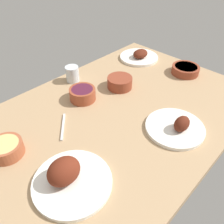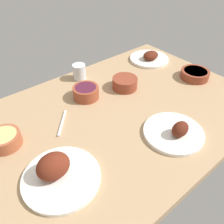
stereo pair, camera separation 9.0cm
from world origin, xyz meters
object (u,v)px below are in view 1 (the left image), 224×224
Objects in this scene: plate_center_main at (69,177)px; fork_loose at (63,127)px; bowl_pasta at (6,148)px; bowl_cream at (185,69)px; bowl_onions at (83,94)px; bowl_soup at (120,82)px; water_tumbler at (72,74)px; plate_near_viewer at (176,127)px; plate_far_side at (139,56)px.

plate_center_main is 27.95cm from fork_loose.
bowl_cream is at bearing -9.72° from bowl_pasta.
bowl_soup is at bearing -16.00° from bowl_onions.
water_tumbler reaches higher than bowl_pasta.
plate_near_viewer is 46.60cm from bowl_onions.
plate_near_viewer is 67.30cm from bowl_pasta.
plate_far_side is 74.43cm from fork_loose.
plate_near_viewer is 39.67cm from bowl_soup.
plate_near_viewer is at bearing -101.05° from bowl_soup.
plate_center_main reaches higher than water_tumbler.
bowl_soup is 0.80× the size of fork_loose.
plate_far_side is 47.10cm from water_tumbler.
water_tumbler is at bearing 141.24° from bowl_cream.
plate_center_main is (-87.38, -40.23, 1.27)cm from plate_far_side.
plate_near_viewer is 1.90× the size of bowl_soup.
bowl_pasta is 0.98× the size of bowl_onions.
fork_loose is at bearing -174.97° from bowl_soup.
bowl_cream is at bearing -38.76° from water_tumbler.
plate_center_main is 2.13× the size of bowl_pasta.
water_tumbler reaches higher than fork_loose.
bowl_onions is (-12.84, 44.77, 1.59)cm from plate_near_viewer.
plate_far_side reaches higher than fork_loose.
plate_near_viewer is 1.95× the size of bowl_onions.
bowl_pasta reaches higher than fork_loose.
plate_near_viewer reaches higher than bowl_soup.
bowl_pasta is (-55.06, 38.69, 1.27)cm from plate_near_viewer.
plate_far_side reaches higher than bowl_pasta.
bowl_cream is (3.88, -30.50, 0.72)cm from plate_far_side.
bowl_onions is at bearing 44.06° from plate_center_main.
fork_loose is at bearing 169.77° from bowl_cream.
bowl_pasta is 1.46× the size of water_tumbler.
bowl_cream is at bearing -82.75° from plate_far_side.
plate_center_main reaches higher than plate_far_side.
plate_center_main is 3.12× the size of water_tumbler.
bowl_pasta is at bearing 144.90° from plate_near_viewer.
bowl_cream is 77.66cm from fork_loose.
bowl_soup is 1.52× the size of water_tumbler.
water_tumbler is (49.60, 23.03, 1.35)cm from bowl_pasta.
plate_far_side is 1.86× the size of bowl_soup.
plate_center_main is 1.72× the size of bowl_cream.
plate_center_main reaches higher than fork_loose.
bowl_pasta is at bearing -155.09° from water_tumbler.
water_tumbler is at bearing 175.77° from fork_loose.
plate_near_viewer reaches higher than fork_loose.
bowl_cream is 1.81× the size of water_tumbler.
plate_near_viewer is 62.02cm from water_tumbler.
bowl_onions is (-20.44, 5.86, 0.06)cm from bowl_soup.
water_tumbler reaches higher than bowl_onions.
bowl_soup is (54.40, 27.00, 0.14)cm from plate_center_main.
bowl_cream is at bearing 120.74° from fork_loose.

